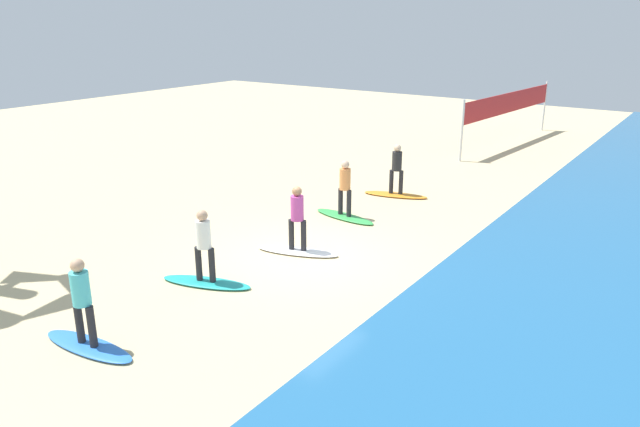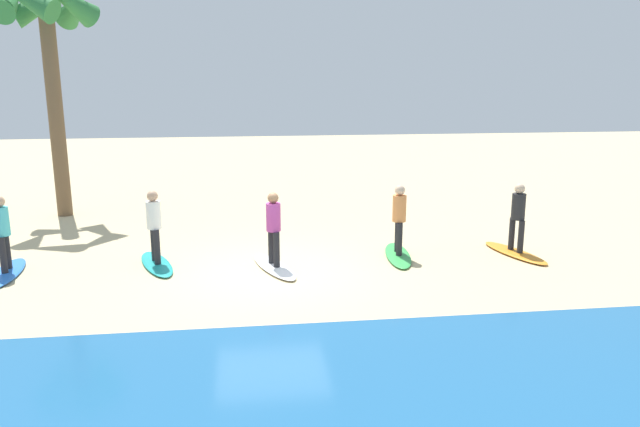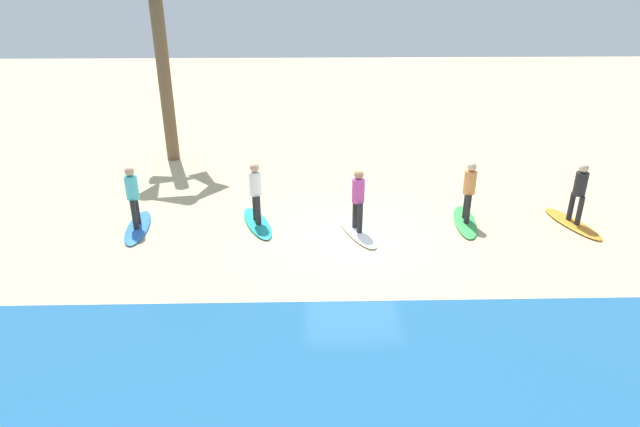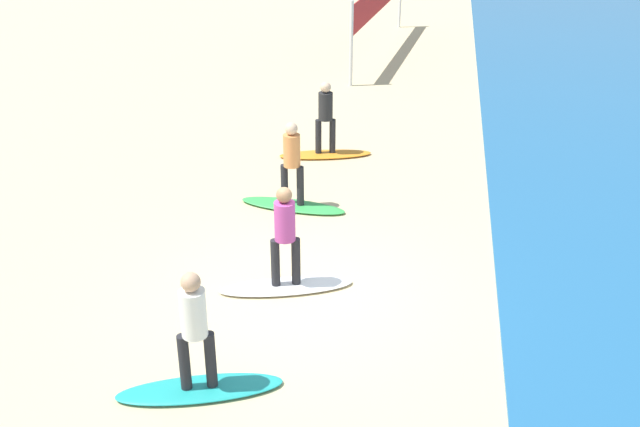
{
  "view_description": "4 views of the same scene",
  "coord_description": "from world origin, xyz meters",
  "px_view_note": "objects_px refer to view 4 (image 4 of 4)",
  "views": [
    {
      "loc": [
        10.96,
        8.15,
        5.66
      ],
      "look_at": [
        -0.1,
        0.43,
        1.17
      ],
      "focal_mm": 33.52,
      "sensor_mm": 36.0,
      "label": 1
    },
    {
      "loc": [
        0.56,
        12.61,
        4.22
      ],
      "look_at": [
        -1.17,
        -0.57,
        1.16
      ],
      "focal_mm": 33.93,
      "sensor_mm": 36.0,
      "label": 2
    },
    {
      "loc": [
        1.17,
        12.35,
        6.3
      ],
      "look_at": [
        0.88,
        0.58,
        0.94
      ],
      "focal_mm": 30.5,
      "sensor_mm": 36.0,
      "label": 3
    },
    {
      "loc": [
        9.56,
        1.94,
        6.04
      ],
      "look_at": [
        -0.83,
        0.16,
        1.0
      ],
      "focal_mm": 41.24,
      "sensor_mm": 36.0,
      "label": 4
    }
  ],
  "objects_px": {
    "surfboard_green": "(293,205)",
    "surfboard_white": "(286,286)",
    "surfboard_teal": "(200,389)",
    "surfer_green": "(292,158)",
    "surfer_white": "(285,230)",
    "surfboard_orange": "(325,154)",
    "surfer_teal": "(194,323)",
    "volleyball_net": "(380,0)",
    "surfer_orange": "(326,112)"
  },
  "relations": [
    {
      "from": "surfer_teal",
      "to": "surfboard_orange",
      "type": "bearing_deg",
      "value": 178.48
    },
    {
      "from": "surfboard_white",
      "to": "volleyball_net",
      "type": "bearing_deg",
      "value": 72.36
    },
    {
      "from": "surfer_green",
      "to": "surfboard_green",
      "type": "bearing_deg",
      "value": 180.0
    },
    {
      "from": "surfboard_orange",
      "to": "surfer_orange",
      "type": "bearing_deg",
      "value": -0.0
    },
    {
      "from": "surfer_green",
      "to": "surfboard_orange",
      "type": "bearing_deg",
      "value": 176.45
    },
    {
      "from": "surfboard_green",
      "to": "surfer_orange",
      "type": "bearing_deg",
      "value": 93.97
    },
    {
      "from": "surfer_white",
      "to": "volleyball_net",
      "type": "height_order",
      "value": "volleyball_net"
    },
    {
      "from": "surfer_green",
      "to": "surfer_white",
      "type": "relative_size",
      "value": 1.0
    },
    {
      "from": "surfboard_orange",
      "to": "surfboard_teal",
      "type": "bearing_deg",
      "value": -107.06
    },
    {
      "from": "surfer_white",
      "to": "volleyball_net",
      "type": "bearing_deg",
      "value": -179.54
    },
    {
      "from": "surfer_green",
      "to": "surfer_white",
      "type": "bearing_deg",
      "value": 9.67
    },
    {
      "from": "surfer_green",
      "to": "surfer_teal",
      "type": "bearing_deg",
      "value": -0.48
    },
    {
      "from": "surfer_orange",
      "to": "surfboard_white",
      "type": "distance_m",
      "value": 5.89
    },
    {
      "from": "surfer_teal",
      "to": "surfer_white",
      "type": "bearing_deg",
      "value": 168.15
    },
    {
      "from": "surfboard_teal",
      "to": "volleyball_net",
      "type": "distance_m",
      "value": 18.9
    },
    {
      "from": "surfer_green",
      "to": "volleyball_net",
      "type": "xyz_separation_m",
      "value": [
        -13.24,
        0.37,
        0.75
      ]
    },
    {
      "from": "surfer_teal",
      "to": "surfboard_teal",
      "type": "bearing_deg",
      "value": -14.04
    },
    {
      "from": "surfer_green",
      "to": "surfboard_teal",
      "type": "height_order",
      "value": "surfer_green"
    },
    {
      "from": "surfboard_green",
      "to": "surfboard_teal",
      "type": "height_order",
      "value": "same"
    },
    {
      "from": "surfboard_white",
      "to": "surfboard_green",
      "type": "bearing_deg",
      "value": 81.56
    },
    {
      "from": "surfer_green",
      "to": "surfboard_teal",
      "type": "xyz_separation_m",
      "value": [
        5.58,
        -0.05,
        -0.99
      ]
    },
    {
      "from": "surfer_green",
      "to": "surfboard_teal",
      "type": "distance_m",
      "value": 5.67
    },
    {
      "from": "surfboard_green",
      "to": "surfer_white",
      "type": "distance_m",
      "value": 3.16
    },
    {
      "from": "surfboard_green",
      "to": "surfboard_white",
      "type": "distance_m",
      "value": 3.0
    },
    {
      "from": "surfboard_green",
      "to": "volleyball_net",
      "type": "bearing_deg",
      "value": 95.91
    },
    {
      "from": "surfboard_green",
      "to": "surfer_white",
      "type": "height_order",
      "value": "surfer_white"
    },
    {
      "from": "surfboard_green",
      "to": "surfboard_teal",
      "type": "xyz_separation_m",
      "value": [
        5.58,
        -0.05,
        0.0
      ]
    },
    {
      "from": "surfboard_green",
      "to": "surfboard_white",
      "type": "height_order",
      "value": "same"
    },
    {
      "from": "surfboard_green",
      "to": "volleyball_net",
      "type": "xyz_separation_m",
      "value": [
        -13.24,
        0.37,
        1.74
      ]
    },
    {
      "from": "surfboard_orange",
      "to": "surfboard_green",
      "type": "relative_size",
      "value": 1.0
    },
    {
      "from": "surfboard_orange",
      "to": "surfer_teal",
      "type": "height_order",
      "value": "surfer_teal"
    },
    {
      "from": "surfer_white",
      "to": "surfer_green",
      "type": "bearing_deg",
      "value": -170.33
    },
    {
      "from": "surfer_orange",
      "to": "surfboard_green",
      "type": "distance_m",
      "value": 3.01
    },
    {
      "from": "surfboard_orange",
      "to": "surfer_white",
      "type": "height_order",
      "value": "surfer_white"
    },
    {
      "from": "surfboard_white",
      "to": "surfboard_teal",
      "type": "xyz_separation_m",
      "value": [
        2.63,
        -0.55,
        0.0
      ]
    },
    {
      "from": "surfer_green",
      "to": "surfer_white",
      "type": "height_order",
      "value": "same"
    },
    {
      "from": "surfer_green",
      "to": "surfboard_white",
      "type": "relative_size",
      "value": 0.78
    },
    {
      "from": "surfboard_white",
      "to": "surfer_white",
      "type": "height_order",
      "value": "surfer_white"
    },
    {
      "from": "surfer_white",
      "to": "surfboard_teal",
      "type": "xyz_separation_m",
      "value": [
        2.63,
        -0.55,
        -0.99
      ]
    },
    {
      "from": "surfer_orange",
      "to": "surfboard_teal",
      "type": "distance_m",
      "value": 8.48
    },
    {
      "from": "surfer_green",
      "to": "surfer_white",
      "type": "xyz_separation_m",
      "value": [
        2.96,
        0.5,
        0.0
      ]
    },
    {
      "from": "surfer_orange",
      "to": "volleyball_net",
      "type": "distance_m",
      "value": 10.43
    },
    {
      "from": "surfboard_white",
      "to": "surfboard_teal",
      "type": "distance_m",
      "value": 2.68
    },
    {
      "from": "surfboard_teal",
      "to": "surfer_orange",
      "type": "bearing_deg",
      "value": 69.81
    },
    {
      "from": "surfboard_orange",
      "to": "surfer_green",
      "type": "relative_size",
      "value": 1.28
    },
    {
      "from": "surfboard_white",
      "to": "surfer_white",
      "type": "distance_m",
      "value": 0.99
    },
    {
      "from": "surfboard_orange",
      "to": "surfboard_green",
      "type": "xyz_separation_m",
      "value": [
        2.84,
        -0.18,
        0.0
      ]
    },
    {
      "from": "surfboard_orange",
      "to": "surfer_teal",
      "type": "distance_m",
      "value": 8.48
    },
    {
      "from": "surfboard_orange",
      "to": "surfer_white",
      "type": "distance_m",
      "value": 5.89
    },
    {
      "from": "surfboard_teal",
      "to": "surfer_teal",
      "type": "height_order",
      "value": "surfer_teal"
    }
  ]
}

